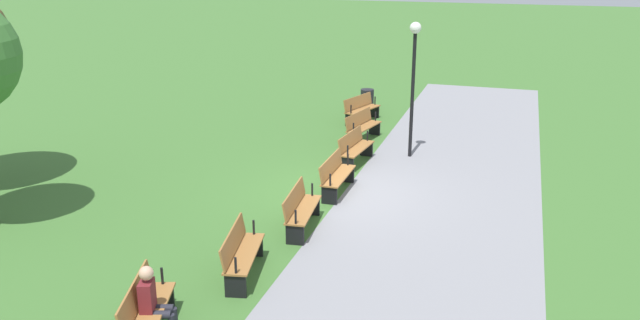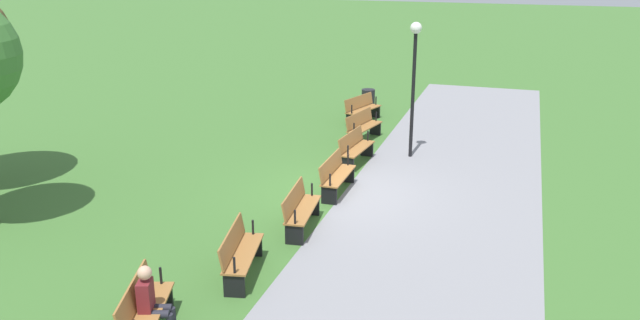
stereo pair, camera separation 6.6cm
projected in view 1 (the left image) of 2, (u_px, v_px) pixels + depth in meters
The scene contains 12 objects.
ground_plane at pixel (338, 193), 15.72m from camera, with size 120.00×120.00×0.00m, color #3D6B2D.
path_paving at pixel (438, 204), 15.01m from camera, with size 28.03×4.66×0.01m, color gray.
bench_0 at pixel (361, 108), 22.03m from camera, with size 1.75×0.97×0.89m.
bench_1 at pixel (362, 126), 19.85m from camera, with size 1.75×0.81×0.89m.
bench_2 at pixel (355, 147), 17.70m from camera, with size 1.72×0.65×0.89m.
bench_3 at pixel (336, 174), 15.59m from camera, with size 1.68×0.47×0.89m.
bench_4 at pixel (300, 208), 13.55m from camera, with size 1.72×0.65×0.89m.
bench_5 at pixel (241, 252), 11.60m from camera, with size 1.75×0.81×0.89m.
bench_6 at pixel (145, 309), 9.76m from camera, with size 1.75×0.97×0.89m.
person_seated at pixel (154, 300), 9.70m from camera, with size 0.45×0.58×1.20m.
lamp_post at pixel (414, 64), 17.63m from camera, with size 0.32×0.32×3.83m.
trash_bin at pixel (367, 100), 23.63m from camera, with size 0.49×0.49×0.79m, color black.
Camera 1 is at (14.11, 4.00, 5.72)m, focal length 35.80 mm.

